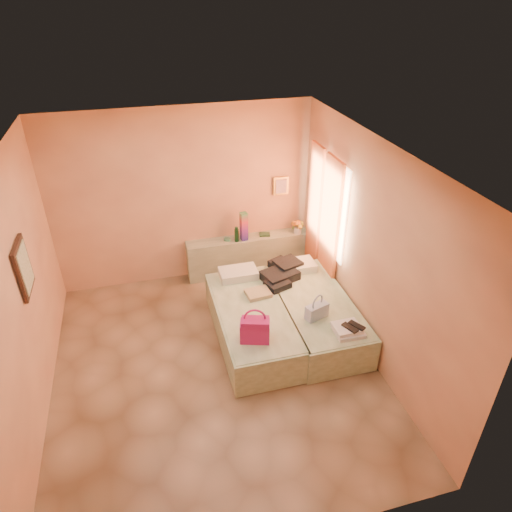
{
  "coord_description": "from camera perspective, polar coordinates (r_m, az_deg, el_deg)",
  "views": [
    {
      "loc": [
        -0.62,
        -4.27,
        4.27
      ],
      "look_at": [
        0.77,
        0.85,
        1.06
      ],
      "focal_mm": 32.0,
      "sensor_mm": 36.0,
      "label": 1
    }
  ],
  "objects": [
    {
      "name": "room_walls",
      "position": [
        5.5,
        -4.91,
        4.26
      ],
      "size": [
        4.02,
        4.51,
        2.81
      ],
      "color": "#E9AC7C",
      "rests_on": "ground"
    },
    {
      "name": "towel_stack",
      "position": [
        5.85,
        11.54,
        -9.04
      ],
      "size": [
        0.36,
        0.31,
        0.1
      ],
      "primitive_type": "cube",
      "rotation": [
        0.0,
        0.0,
        -0.04
      ],
      "color": "silver",
      "rests_on": "bed_right"
    },
    {
      "name": "water_bottle",
      "position": [
        7.34,
        -2.44,
        2.71
      ],
      "size": [
        0.08,
        0.08,
        0.25
      ],
      "primitive_type": "cylinder",
      "rotation": [
        0.0,
        0.0,
        -0.13
      ],
      "color": "#163E25",
      "rests_on": "headboard_ledge"
    },
    {
      "name": "bed_right",
      "position": [
        6.52,
        7.32,
        -7.19
      ],
      "size": [
        0.9,
        2.0,
        0.5
      ],
      "primitive_type": "cube",
      "rotation": [
        0.0,
        0.0,
        -0.0
      ],
      "color": "beige",
      "rests_on": "ground"
    },
    {
      "name": "magenta_handbag",
      "position": [
        5.57,
        -0.14,
        -9.13
      ],
      "size": [
        0.4,
        0.29,
        0.33
      ],
      "primitive_type": "cube",
      "rotation": [
        0.0,
        0.0,
        -0.3
      ],
      "color": "#B21664",
      "rests_on": "bed_left"
    },
    {
      "name": "blue_handbag",
      "position": [
        6.0,
        7.61,
        -6.84
      ],
      "size": [
        0.33,
        0.22,
        0.2
      ],
      "primitive_type": "cube",
      "rotation": [
        0.0,
        0.0,
        0.32
      ],
      "color": "#3E6295",
      "rests_on": "bed_right"
    },
    {
      "name": "khaki_garment",
      "position": [
        6.38,
        0.26,
        -4.69
      ],
      "size": [
        0.36,
        0.3,
        0.06
      ],
      "primitive_type": "cube",
      "rotation": [
        0.0,
        0.0,
        0.11
      ],
      "color": "tan",
      "rests_on": "bed_left"
    },
    {
      "name": "small_dish",
      "position": [
        7.42,
        -3.61,
        2.09
      ],
      "size": [
        0.15,
        0.15,
        0.03
      ],
      "primitive_type": "cylinder",
      "rotation": [
        0.0,
        0.0,
        0.4
      ],
      "color": "#4E9068",
      "rests_on": "headboard_ledge"
    },
    {
      "name": "rainbow_box",
      "position": [
        7.32,
        -1.53,
        3.71
      ],
      "size": [
        0.12,
        0.12,
        0.48
      ],
      "primitive_type": "cube",
      "rotation": [
        0.0,
        0.0,
        0.16
      ],
      "color": "#B21664",
      "rests_on": "headboard_ledge"
    },
    {
      "name": "sandal_pair",
      "position": [
        5.81,
        12.11,
        -8.68
      ],
      "size": [
        0.24,
        0.26,
        0.02
      ],
      "primitive_type": "cube",
      "rotation": [
        0.0,
        0.0,
        0.43
      ],
      "color": "black",
      "rests_on": "towel_stack"
    },
    {
      "name": "flower_vase",
      "position": [
        7.59,
        5.24,
        3.8
      ],
      "size": [
        0.28,
        0.28,
        0.28
      ],
      "primitive_type": "cube",
      "rotation": [
        0.0,
        0.0,
        0.33
      ],
      "color": "silver",
      "rests_on": "headboard_ledge"
    },
    {
      "name": "headboard_ledge",
      "position": [
        7.66,
        -0.95,
        0.21
      ],
      "size": [
        2.05,
        0.3,
        0.65
      ],
      "primitive_type": "cube",
      "color": "#A2AA8B",
      "rests_on": "ground"
    },
    {
      "name": "ground",
      "position": [
        6.07,
        -5.06,
        -13.65
      ],
      "size": [
        4.5,
        4.5,
        0.0
      ],
      "primitive_type": "plane",
      "color": "#A18260",
      "rests_on": "ground"
    },
    {
      "name": "green_book",
      "position": [
        7.56,
        1.09,
        2.71
      ],
      "size": [
        0.19,
        0.16,
        0.03
      ],
      "primitive_type": "cube",
      "rotation": [
        0.0,
        0.0,
        -0.22
      ],
      "color": "#25462B",
      "rests_on": "headboard_ledge"
    },
    {
      "name": "bed_left",
      "position": [
        6.3,
        -0.49,
        -8.42
      ],
      "size": [
        0.9,
        2.0,
        0.5
      ],
      "primitive_type": "cube",
      "rotation": [
        0.0,
        0.0,
        -0.0
      ],
      "color": "beige",
      "rests_on": "ground"
    },
    {
      "name": "clothes_pile",
      "position": [
        6.7,
        3.37,
        -2.24
      ],
      "size": [
        0.7,
        0.7,
        0.16
      ],
      "primitive_type": "cube",
      "rotation": [
        0.0,
        0.0,
        0.33
      ],
      "color": "black",
      "rests_on": "bed_right"
    }
  ]
}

